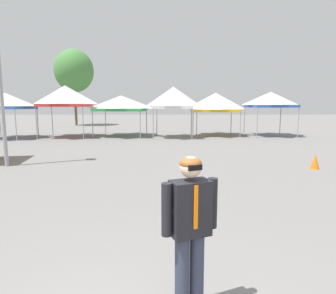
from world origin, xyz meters
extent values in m
cylinder|color=#9E9EA3|center=(-9.56, 16.70, 1.12)|extent=(0.06, 0.06, 2.25)
cylinder|color=#9E9EA3|center=(-12.32, 19.76, 1.12)|extent=(0.06, 0.06, 2.25)
cylinder|color=#9E9EA3|center=(-9.41, 19.61, 1.12)|extent=(0.06, 0.06, 2.25)
pyramid|color=white|center=(-10.94, 18.23, 2.70)|extent=(3.21, 3.21, 0.90)
cube|color=#3359B2|center=(-10.94, 18.23, 2.15)|extent=(3.18, 3.18, 0.20)
cylinder|color=#9E9EA3|center=(-8.55, 17.44, 1.20)|extent=(0.06, 0.06, 2.40)
cylinder|color=#9E9EA3|center=(-5.45, 17.57, 1.20)|extent=(0.06, 0.06, 2.40)
cylinder|color=#9E9EA3|center=(-8.68, 20.53, 1.20)|extent=(0.06, 0.06, 2.40)
cylinder|color=#9E9EA3|center=(-5.59, 20.67, 1.20)|extent=(0.06, 0.06, 2.40)
pyramid|color=white|center=(-7.07, 19.05, 3.05)|extent=(3.39, 3.39, 1.31)
cube|color=red|center=(-7.07, 19.05, 2.30)|extent=(3.36, 3.36, 0.20)
cylinder|color=#9E9EA3|center=(-4.95, 18.10, 1.04)|extent=(0.06, 0.06, 2.08)
cylinder|color=#9E9EA3|center=(-1.60, 17.88, 1.04)|extent=(0.06, 0.06, 2.08)
cylinder|color=#9E9EA3|center=(-4.73, 21.45, 1.04)|extent=(0.06, 0.06, 2.08)
cylinder|color=#9E9EA3|center=(-1.38, 21.23, 1.04)|extent=(0.06, 0.06, 2.08)
pyramid|color=white|center=(-3.17, 19.67, 2.54)|extent=(3.74, 3.74, 0.93)
cube|color=green|center=(-3.17, 19.67, 1.98)|extent=(3.71, 3.71, 0.20)
cylinder|color=#9E9EA3|center=(-0.70, 17.39, 1.13)|extent=(0.06, 0.06, 2.26)
cylinder|color=#9E9EA3|center=(1.92, 17.22, 1.13)|extent=(0.06, 0.06, 2.26)
cylinder|color=#9E9EA3|center=(-0.53, 20.01, 1.13)|extent=(0.06, 0.06, 2.26)
cylinder|color=#9E9EA3|center=(2.09, 19.84, 1.13)|extent=(0.06, 0.06, 2.26)
pyramid|color=white|center=(0.70, 18.62, 2.93)|extent=(2.93, 2.93, 1.33)
cube|color=white|center=(0.70, 18.62, 2.16)|extent=(2.90, 2.90, 0.20)
cylinder|color=#9E9EA3|center=(2.37, 18.57, 1.00)|extent=(0.06, 0.06, 2.01)
cylinder|color=#9E9EA3|center=(5.49, 18.54, 1.00)|extent=(0.06, 0.06, 2.01)
cylinder|color=#9E9EA3|center=(2.41, 21.69, 1.00)|extent=(0.06, 0.06, 2.01)
cylinder|color=#9E9EA3|center=(5.53, 21.66, 1.00)|extent=(0.06, 0.06, 2.01)
pyramid|color=white|center=(3.95, 20.11, 2.62)|extent=(3.32, 3.32, 1.22)
cube|color=yellow|center=(3.95, 20.11, 1.91)|extent=(3.28, 3.28, 0.20)
cylinder|color=#9E9EA3|center=(6.61, 18.26, 1.17)|extent=(0.06, 0.06, 2.34)
cylinder|color=#9E9EA3|center=(9.57, 18.38, 1.17)|extent=(0.06, 0.06, 2.34)
cylinder|color=#9E9EA3|center=(6.50, 21.22, 1.17)|extent=(0.06, 0.06, 2.34)
cylinder|color=#9E9EA3|center=(9.45, 21.34, 1.17)|extent=(0.06, 0.06, 2.34)
pyramid|color=white|center=(8.03, 19.80, 2.81)|extent=(3.23, 3.23, 0.95)
cube|color=#3359B2|center=(8.03, 19.80, 2.24)|extent=(3.20, 3.20, 0.20)
cylinder|color=#33384C|center=(0.32, 0.78, 0.46)|extent=(0.16, 0.16, 0.92)
cylinder|color=#33384C|center=(0.49, 0.85, 0.46)|extent=(0.16, 0.16, 0.92)
cube|color=black|center=(0.41, 0.82, 1.22)|extent=(0.48, 0.38, 0.60)
cylinder|color=black|center=(0.16, 0.72, 1.24)|extent=(0.11, 0.11, 0.56)
cylinder|color=black|center=(0.66, 0.92, 1.24)|extent=(0.11, 0.11, 0.56)
sphere|color=beige|center=(0.41, 0.82, 1.67)|extent=(0.23, 0.23, 0.23)
ellipsoid|color=brown|center=(0.41, 0.82, 1.71)|extent=(0.23, 0.23, 0.14)
cube|color=black|center=(0.45, 0.72, 1.68)|extent=(0.15, 0.08, 0.06)
cube|color=orange|center=(0.46, 0.69, 1.27)|extent=(0.05, 0.03, 0.46)
cylinder|color=brown|center=(-10.13, 31.35, 2.21)|extent=(0.28, 0.28, 4.42)
ellipsoid|color=#47843D|center=(-10.13, 31.35, 6.14)|extent=(4.32, 4.32, 4.75)
cone|color=orange|center=(5.59, 8.17, 0.28)|extent=(0.32, 0.32, 0.56)
camera|label=1|loc=(0.15, -2.14, 2.30)|focal=31.01mm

